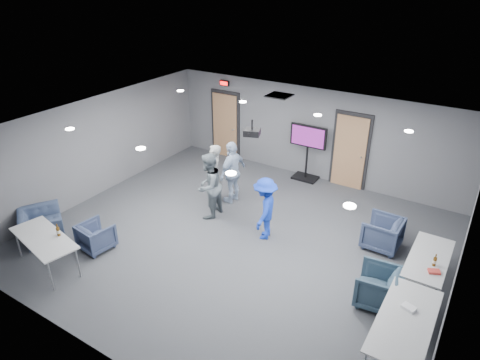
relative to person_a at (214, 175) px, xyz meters
The scene contains 28 objects.
floor 2.01m from the person_a, 37.29° to the right, with size 9.00×9.00×0.00m, color #34373B.
ceiling 2.62m from the person_a, 37.29° to the right, with size 9.00×9.00×0.00m, color silver.
wall_back 3.28m from the person_a, 63.27° to the left, with size 9.00×0.02×2.70m, color slate.
wall_front 5.34m from the person_a, 74.09° to the right, with size 9.00×0.02×2.70m, color slate.
wall_left 3.28m from the person_a, 159.99° to the right, with size 0.02×8.00×2.70m, color slate.
wall_right 6.08m from the person_a, 10.54° to the right, with size 0.02×8.00×2.70m, color slate.
door_left 3.25m from the person_a, 118.48° to the left, with size 1.06×0.17×2.24m.
door_right 3.90m from the person_a, 46.97° to the left, with size 1.06×0.17×2.24m.
exit_sign 3.60m from the person_a, 118.66° to the left, with size 0.32×0.08×0.16m.
hvac_diffuser 2.69m from the person_a, 60.53° to the left, with size 0.60×0.60×0.03m, color black.
downlights 2.61m from the person_a, 37.29° to the right, with size 6.18×3.78×0.02m.
person_a is the anchor object (origin of this frame).
person_b 0.68m from the person_a, 65.74° to the right, with size 0.83×0.64×1.70m, color slate.
person_c 0.50m from the person_a, 45.89° to the left, with size 1.00×0.42×1.71m, color silver.
person_d 2.05m from the person_a, 20.28° to the right, with size 0.98×0.56×1.51m, color #1D3CBD.
chair_right_a 4.39m from the person_a, ahead, with size 0.78×0.80×0.73m, color #35405B.
chair_right_b 5.06m from the person_a, 17.60° to the right, with size 0.79×0.82×0.74m, color #34495A.
chair_front_a 3.32m from the person_a, 108.45° to the right, with size 0.67×0.69×0.63m, color #3A4564.
chair_front_b 4.29m from the person_a, 124.65° to the right, with size 1.04×0.91×0.68m, color #394662.
table_right_a 5.49m from the person_a, ahead, with size 0.70×1.69×0.73m.
table_right_b 6.00m from the person_a, 24.65° to the right, with size 0.82×1.97×0.73m.
table_front_left 4.34m from the person_a, 108.65° to the right, with size 1.85×1.06×0.73m.
bottle_front 4.06m from the person_a, 106.72° to the right, with size 0.07×0.07×0.28m.
bottle_right 5.63m from the person_a, ahead, with size 0.07×0.07×0.26m.
snack_box 5.71m from the person_a, 10.48° to the right, with size 0.21×0.14×0.05m, color #BA362E.
wrapper 5.88m from the person_a, 22.30° to the right, with size 0.22×0.15×0.05m, color white.
tv_stand 3.02m from the person_a, 60.98° to the left, with size 1.09×0.52×1.67m.
projector 2.13m from the person_a, 16.41° to the right, with size 0.44×0.41×0.36m.
Camera 1 is at (4.46, -7.04, 5.70)m, focal length 32.00 mm.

